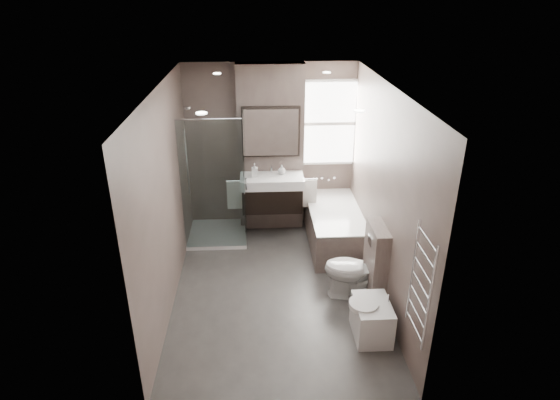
{
  "coord_description": "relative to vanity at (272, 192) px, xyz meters",
  "views": [
    {
      "loc": [
        -0.23,
        -5.07,
        3.62
      ],
      "look_at": [
        0.05,
        0.15,
        1.2
      ],
      "focal_mm": 30.0,
      "sensor_mm": 36.0,
      "label": 1
    }
  ],
  "objects": [
    {
      "name": "window",
      "position": [
        0.9,
        0.45,
        0.93
      ],
      "size": [
        0.98,
        0.06,
        1.33
      ],
      "color": "white",
      "rests_on": "room"
    },
    {
      "name": "soap_bottle_b",
      "position": [
        0.15,
        0.08,
        0.33
      ],
      "size": [
        0.12,
        0.12,
        0.15
      ],
      "primitive_type": "imported",
      "color": "white",
      "rests_on": "vanity"
    },
    {
      "name": "towel_right",
      "position": [
        0.56,
        -0.02,
        -0.02
      ],
      "size": [
        0.24,
        0.06,
        0.44
      ],
      "primitive_type": "cube",
      "color": "silver",
      "rests_on": "vanity_pier"
    },
    {
      "name": "room",
      "position": [
        0.0,
        -1.43,
        0.56
      ],
      "size": [
        2.7,
        3.9,
        2.7
      ],
      "color": "#43403E",
      "rests_on": "ground"
    },
    {
      "name": "towel_radiator",
      "position": [
        1.25,
        -3.03,
        0.38
      ],
      "size": [
        0.03,
        0.49,
        1.1
      ],
      "color": "silver",
      "rests_on": "room"
    },
    {
      "name": "towel_left",
      "position": [
        -0.56,
        -0.02,
        -0.02
      ],
      "size": [
        0.24,
        0.06,
        0.44
      ],
      "primitive_type": "cube",
      "color": "silver",
      "rests_on": "vanity_pier"
    },
    {
      "name": "vanity_pier",
      "position": [
        0.0,
        0.35,
        0.56
      ],
      "size": [
        1.0,
        0.25,
        2.6
      ],
      "primitive_type": "cube",
      "color": "#60524C",
      "rests_on": "ground"
    },
    {
      "name": "toilet",
      "position": [
        0.97,
        -1.65,
        -0.36
      ],
      "size": [
        0.83,
        0.59,
        0.77
      ],
      "primitive_type": "imported",
      "rotation": [
        0.0,
        0.0,
        -1.79
      ],
      "color": "white",
      "rests_on": "ground"
    },
    {
      "name": "shower_enclosure",
      "position": [
        -0.75,
        -0.08,
        -0.25
      ],
      "size": [
        0.9,
        0.9,
        2.0
      ],
      "color": "white",
      "rests_on": "ground"
    },
    {
      "name": "soap_bottle_a",
      "position": [
        -0.26,
        0.02,
        0.36
      ],
      "size": [
        0.09,
        0.09,
        0.2
      ],
      "primitive_type": "imported",
      "color": "white",
      "rests_on": "vanity"
    },
    {
      "name": "bathtub",
      "position": [
        0.92,
        -0.33,
        -0.43
      ],
      "size": [
        0.75,
        1.6,
        0.57
      ],
      "color": "#60524C",
      "rests_on": "ground"
    },
    {
      "name": "cistern_box",
      "position": [
        1.21,
        -1.68,
        -0.24
      ],
      "size": [
        0.19,
        0.55,
        1.0
      ],
      "color": "#60524C",
      "rests_on": "ground"
    },
    {
      "name": "mirror_cabinet",
      "position": [
        0.0,
        0.19,
        0.89
      ],
      "size": [
        0.86,
        0.08,
        0.76
      ],
      "color": "black",
      "rests_on": "vanity_pier"
    },
    {
      "name": "vanity",
      "position": [
        0.0,
        0.0,
        0.0
      ],
      "size": [
        0.95,
        0.47,
        0.66
      ],
      "color": "black",
      "rests_on": "vanity_pier"
    },
    {
      "name": "bidet",
      "position": [
        1.01,
        -2.39,
        -0.51
      ],
      "size": [
        0.46,
        0.54,
        0.56
      ],
      "color": "white",
      "rests_on": "ground"
    }
  ]
}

